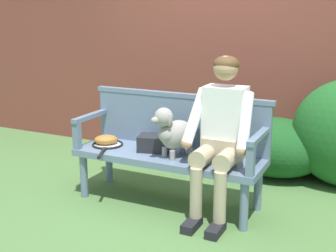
# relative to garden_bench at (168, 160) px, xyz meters

# --- Properties ---
(ground_plane) EXTENTS (40.00, 40.00, 0.00)m
(ground_plane) POSITION_rel_garden_bench_xyz_m (0.00, 0.00, -0.41)
(ground_plane) COLOR #4C753D
(brick_garden_fence) EXTENTS (8.00, 0.30, 2.59)m
(brick_garden_fence) POSITION_rel_garden_bench_xyz_m (0.00, 1.52, 0.89)
(brick_garden_fence) COLOR brown
(brick_garden_fence) RESTS_ON ground
(hedge_bush_far_left) EXTENTS (0.83, 0.68, 0.77)m
(hedge_bush_far_left) POSITION_rel_garden_bench_xyz_m (-0.27, 1.17, -0.02)
(hedge_bush_far_left) COLOR #337538
(hedge_bush_far_left) RESTS_ON ground
(hedge_bush_far_right) EXTENTS (1.07, 0.82, 0.61)m
(hedge_bush_far_right) POSITION_rel_garden_bench_xyz_m (0.69, 1.13, -0.10)
(hedge_bush_far_right) COLOR #194C1E
(hedge_bush_far_right) RESTS_ON ground
(garden_bench) EXTENTS (1.68, 0.54, 0.46)m
(garden_bench) POSITION_rel_garden_bench_xyz_m (0.00, 0.00, 0.00)
(garden_bench) COLOR slate
(garden_bench) RESTS_ON ground
(bench_backrest) EXTENTS (1.72, 0.06, 0.50)m
(bench_backrest) POSITION_rel_garden_bench_xyz_m (0.00, 0.24, 0.31)
(bench_backrest) COLOR slate
(bench_backrest) RESTS_ON garden_bench
(bench_armrest_left_end) EXTENTS (0.06, 0.54, 0.28)m
(bench_armrest_left_end) POSITION_rel_garden_bench_xyz_m (-0.80, -0.09, 0.26)
(bench_armrest_left_end) COLOR slate
(bench_armrest_left_end) RESTS_ON garden_bench
(bench_armrest_right_end) EXTENTS (0.06, 0.54, 0.28)m
(bench_armrest_right_end) POSITION_rel_garden_bench_xyz_m (0.80, -0.09, 0.26)
(bench_armrest_right_end) COLOR slate
(bench_armrest_right_end) RESTS_ON garden_bench
(person_seated) EXTENTS (0.56, 0.67, 1.33)m
(person_seated) POSITION_rel_garden_bench_xyz_m (0.49, -0.02, 0.33)
(person_seated) COLOR black
(person_seated) RESTS_ON ground
(dog_on_bench) EXTENTS (0.34, 0.43, 0.45)m
(dog_on_bench) POSITION_rel_garden_bench_xyz_m (0.09, -0.07, 0.28)
(dog_on_bench) COLOR gray
(dog_on_bench) RESTS_ON garden_bench
(tennis_racket) EXTENTS (0.38, 0.58, 0.03)m
(tennis_racket) POSITION_rel_garden_bench_xyz_m (-0.61, -0.04, 0.07)
(tennis_racket) COLOR black
(tennis_racket) RESTS_ON garden_bench
(baseball_glove) EXTENTS (0.28, 0.26, 0.09)m
(baseball_glove) POSITION_rel_garden_bench_xyz_m (-0.65, 0.00, 0.10)
(baseball_glove) COLOR #9E6B2D
(baseball_glove) RESTS_ON garden_bench
(sports_bag) EXTENTS (0.32, 0.26, 0.14)m
(sports_bag) POSITION_rel_garden_bench_xyz_m (-0.15, 0.03, 0.13)
(sports_bag) COLOR #232328
(sports_bag) RESTS_ON garden_bench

